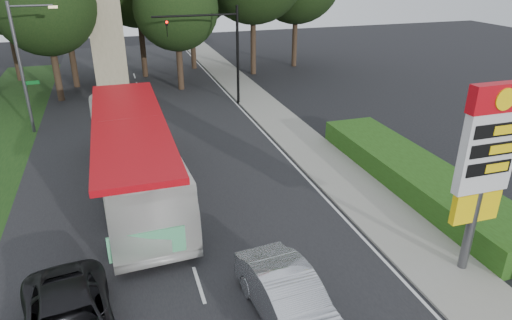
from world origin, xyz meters
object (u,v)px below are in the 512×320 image
object	(u,v)px
streetlight_signs	(24,63)
monument	(106,30)
sedan_silver	(289,299)
traffic_signal_mast	(220,43)
gas_station_pylon	(487,156)
transit_bus	(133,158)

from	to	relation	value
streetlight_signs	monument	bearing A→B (deg)	58.03
sedan_silver	traffic_signal_mast	bearing A→B (deg)	75.79
gas_station_pylon	monument	size ratio (longest dim) A/B	0.68
gas_station_pylon	monument	bearing A→B (deg)	111.80
traffic_signal_mast	transit_bus	xyz separation A→B (m)	(-7.20, -12.52, -2.84)
traffic_signal_mast	monument	bearing A→B (deg)	142.00
gas_station_pylon	traffic_signal_mast	world-z (taller)	traffic_signal_mast
gas_station_pylon	traffic_signal_mast	size ratio (longest dim) A/B	0.95
streetlight_signs	transit_bus	distance (m)	12.15
traffic_signal_mast	streetlight_signs	xyz separation A→B (m)	(-12.67, -1.99, -0.23)
gas_station_pylon	transit_bus	xyz separation A→B (m)	(-10.72, 9.49, -2.61)
transit_bus	traffic_signal_mast	bearing A→B (deg)	56.99
traffic_signal_mast	monument	world-z (taller)	monument
monument	transit_bus	size ratio (longest dim) A/B	0.76
streetlight_signs	transit_bus	world-z (taller)	streetlight_signs
streetlight_signs	sedan_silver	distance (m)	22.79
traffic_signal_mast	sedan_silver	xyz separation A→B (m)	(-3.35, -22.47, -3.85)
gas_station_pylon	transit_bus	bearing A→B (deg)	138.48
traffic_signal_mast	monument	distance (m)	9.76
transit_bus	sedan_silver	bearing A→B (deg)	-71.97
traffic_signal_mast	sedan_silver	bearing A→B (deg)	-98.48
streetlight_signs	transit_bus	xyz separation A→B (m)	(5.47, -10.53, -2.61)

